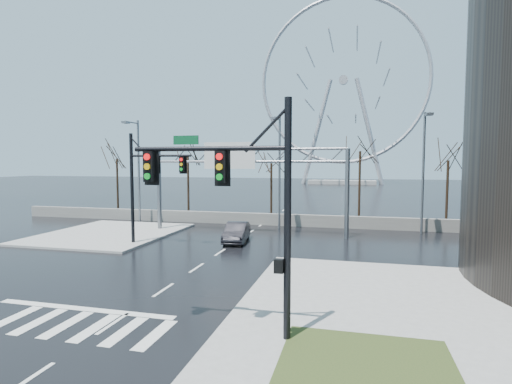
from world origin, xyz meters
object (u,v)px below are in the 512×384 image
(signal_mast_near, at_px, (247,195))
(ferris_wheel, at_px, (343,87))
(sign_gantry, at_px, (243,172))
(car, at_px, (237,232))
(signal_mast_far, at_px, (146,178))

(signal_mast_near, xyz_separation_m, ferris_wheel, (-0.14, 99.04, 21.26))
(sign_gantry, distance_m, ferris_wheel, 82.91)
(signal_mast_near, distance_m, car, 17.01)
(sign_gantry, relative_size, ferris_wheel, 0.32)
(sign_gantry, xyz_separation_m, ferris_wheel, (5.38, 80.04, 20.95))
(signal_mast_far, distance_m, car, 7.69)
(signal_mast_far, height_order, car, signal_mast_far)
(signal_mast_near, relative_size, ferris_wheel, 0.16)
(signal_mast_far, xyz_separation_m, ferris_wheel, (10.87, 86.04, 21.30))
(signal_mast_near, relative_size, sign_gantry, 0.49)
(ferris_wheel, bearing_deg, signal_mast_far, -97.20)
(signal_mast_far, xyz_separation_m, car, (5.91, 2.69, -4.11))
(signal_mast_far, bearing_deg, sign_gantry, 47.53)
(car, bearing_deg, signal_mast_far, -162.70)
(sign_gantry, bearing_deg, signal_mast_far, -132.47)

